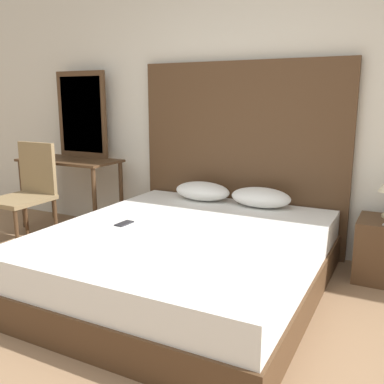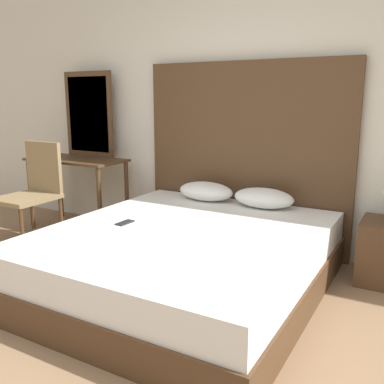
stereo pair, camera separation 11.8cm
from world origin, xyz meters
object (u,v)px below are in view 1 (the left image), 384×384
Objects in this scene: bed at (185,259)px; chair at (27,189)px; phone_on_bed at (124,223)px; vanity_desk at (70,171)px.

bed is 2.21× the size of chair.
chair is at bearing 172.93° from bed.
chair is (-1.34, 0.32, 0.07)m from phone_on_bed.
phone_on_bed reaches higher than bed.
vanity_desk reaches higher than phone_on_bed.
chair is (-1.80, 0.22, 0.30)m from bed.
vanity_desk is (-1.30, 0.86, 0.16)m from phone_on_bed.
bed is 1.84m from chair.
bed is at bearing -7.07° from chair.
vanity_desk is 0.54m from chair.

